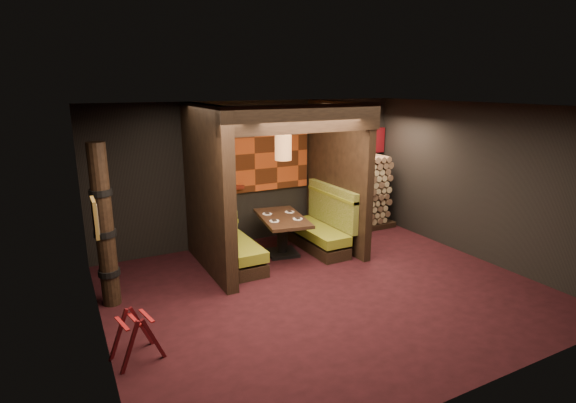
# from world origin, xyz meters

# --- Properties ---
(floor) EXTENTS (6.50, 5.50, 0.02)m
(floor) POSITION_xyz_m (0.00, 0.00, -0.01)
(floor) COLOR black
(floor) RESTS_ON ground
(ceiling) EXTENTS (6.50, 5.50, 0.02)m
(ceiling) POSITION_xyz_m (0.00, 0.00, 2.86)
(ceiling) COLOR black
(ceiling) RESTS_ON ground
(wall_back) EXTENTS (6.50, 0.02, 2.85)m
(wall_back) POSITION_xyz_m (0.00, 2.76, 1.43)
(wall_back) COLOR black
(wall_back) RESTS_ON ground
(wall_front) EXTENTS (6.50, 0.02, 2.85)m
(wall_front) POSITION_xyz_m (0.00, -2.76, 1.43)
(wall_front) COLOR black
(wall_front) RESTS_ON ground
(wall_left) EXTENTS (0.02, 5.50, 2.85)m
(wall_left) POSITION_xyz_m (-3.26, 0.00, 1.43)
(wall_left) COLOR black
(wall_left) RESTS_ON ground
(wall_right) EXTENTS (0.02, 5.50, 2.85)m
(wall_right) POSITION_xyz_m (3.26, 0.00, 1.43)
(wall_right) COLOR black
(wall_right) RESTS_ON ground
(partition_left) EXTENTS (0.20, 2.20, 2.85)m
(partition_left) POSITION_xyz_m (-1.35, 1.65, 1.43)
(partition_left) COLOR black
(partition_left) RESTS_ON floor
(partition_right) EXTENTS (0.15, 2.10, 2.85)m
(partition_right) POSITION_xyz_m (1.30, 1.70, 1.43)
(partition_right) COLOR black
(partition_right) RESTS_ON floor
(header_beam) EXTENTS (2.85, 0.18, 0.44)m
(header_beam) POSITION_xyz_m (-0.02, 0.70, 2.63)
(header_beam) COLOR black
(header_beam) RESTS_ON partition_left
(tapa_back_panel) EXTENTS (2.40, 0.06, 1.55)m
(tapa_back_panel) POSITION_xyz_m (-0.02, 2.71, 1.82)
(tapa_back_panel) COLOR #A13D16
(tapa_back_panel) RESTS_ON wall_back
(tapa_side_panel) EXTENTS (0.04, 1.85, 1.45)m
(tapa_side_panel) POSITION_xyz_m (-1.23, 1.82, 1.85)
(tapa_side_panel) COLOR #A13D16
(tapa_side_panel) RESTS_ON partition_left
(lacquer_shelf) EXTENTS (0.60, 0.12, 0.07)m
(lacquer_shelf) POSITION_xyz_m (-0.60, 2.65, 1.18)
(lacquer_shelf) COLOR #51170D
(lacquer_shelf) RESTS_ON wall_back
(booth_bench_left) EXTENTS (0.68, 1.60, 1.14)m
(booth_bench_left) POSITION_xyz_m (-0.96, 1.65, 0.40)
(booth_bench_left) COLOR black
(booth_bench_left) RESTS_ON floor
(booth_bench_right) EXTENTS (0.68, 1.60, 1.14)m
(booth_bench_right) POSITION_xyz_m (0.93, 1.65, 0.40)
(booth_bench_right) COLOR black
(booth_bench_right) RESTS_ON floor
(dining_table) EXTENTS (1.01, 1.54, 0.75)m
(dining_table) POSITION_xyz_m (0.09, 1.70, 0.52)
(dining_table) COLOR black
(dining_table) RESTS_ON floor
(place_settings) EXTENTS (0.71, 0.74, 0.03)m
(place_settings) POSITION_xyz_m (0.09, 1.70, 0.76)
(place_settings) COLOR white
(place_settings) RESTS_ON dining_table
(pendant_lamp) EXTENTS (0.30, 0.30, 1.02)m
(pendant_lamp) POSITION_xyz_m (0.09, 1.65, 2.06)
(pendant_lamp) COLOR #AC7341
(pendant_lamp) RESTS_ON ceiling
(framed_picture) EXTENTS (0.05, 0.36, 0.46)m
(framed_picture) POSITION_xyz_m (-3.22, 0.10, 1.62)
(framed_picture) COLOR olive
(framed_picture) RESTS_ON wall_left
(luggage_rack) EXTENTS (0.64, 0.51, 0.62)m
(luggage_rack) POSITION_xyz_m (-2.96, -0.49, 0.31)
(luggage_rack) COLOR #490B0F
(luggage_rack) RESTS_ON floor
(totem_column) EXTENTS (0.31, 0.31, 2.40)m
(totem_column) POSITION_xyz_m (-3.05, 1.10, 1.19)
(totem_column) COLOR black
(totem_column) RESTS_ON floor
(firewood_stack) EXTENTS (1.73, 0.70, 1.64)m
(firewood_stack) POSITION_xyz_m (2.29, 2.35, 0.82)
(firewood_stack) COLOR black
(firewood_stack) RESTS_ON floor
(mosaic_header) EXTENTS (1.83, 0.10, 0.56)m
(mosaic_header) POSITION_xyz_m (2.29, 2.68, 1.92)
(mosaic_header) COLOR maroon
(mosaic_header) RESTS_ON wall_back
(bay_front_post) EXTENTS (0.08, 0.08, 2.85)m
(bay_front_post) POSITION_xyz_m (1.39, 1.96, 1.43)
(bay_front_post) COLOR black
(bay_front_post) RESTS_ON floor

